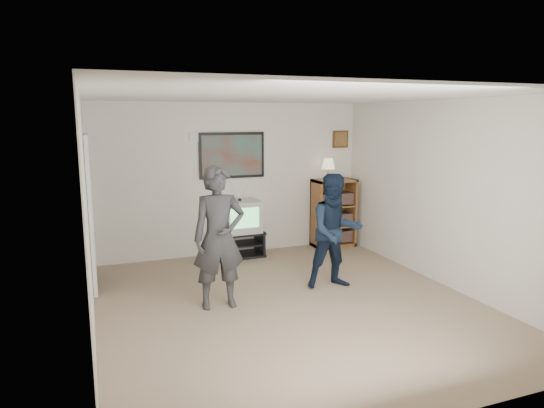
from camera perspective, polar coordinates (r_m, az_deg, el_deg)
room_shell at (r=6.03m, az=0.96°, el=0.49°), size 4.51×5.00×2.51m
media_stand at (r=7.99m, az=-4.06°, el=-4.75°), size 0.85×0.49×0.42m
crt_television at (r=7.90m, az=-3.80°, el=-1.45°), size 0.63×0.54×0.52m
bookshelf at (r=8.62m, az=7.24°, el=-1.06°), size 0.73×0.42×1.19m
table_lamp at (r=8.46m, az=6.62°, el=4.10°), size 0.23×0.23×0.37m
person_tall at (r=5.79m, az=-6.27°, el=-3.97°), size 0.65×0.44×1.71m
person_short at (r=6.50m, az=7.46°, el=-3.20°), size 0.81×0.67×1.54m
controller_left at (r=5.93m, az=-7.27°, el=0.24°), size 0.08×0.12×0.03m
controller_right at (r=6.62m, az=6.65°, el=-1.33°), size 0.05×0.13×0.04m
poster at (r=7.98m, az=-4.73°, el=5.73°), size 1.10×0.03×0.75m
air_vent at (r=7.84m, az=-8.67°, el=7.76°), size 0.28×0.02×0.14m
small_picture at (r=8.74m, az=8.05°, el=7.55°), size 0.30×0.03×0.30m
doorway at (r=6.89m, az=-20.69°, el=-1.06°), size 0.03×0.85×2.00m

